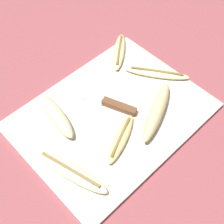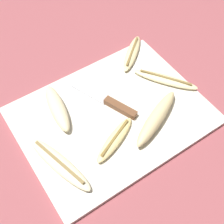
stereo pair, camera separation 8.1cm
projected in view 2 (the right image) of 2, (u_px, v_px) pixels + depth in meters
name	position (u px, v px, depth m)	size (l,w,h in m)	color
ground_plane	(112.00, 117.00, 0.83)	(4.00, 4.00, 0.00)	#93474C
cutting_board	(112.00, 115.00, 0.83)	(0.48, 0.37, 0.01)	silver
knife	(115.00, 105.00, 0.83)	(0.10, 0.21, 0.02)	brown
banana_cream_curved	(57.00, 108.00, 0.81)	(0.07, 0.16, 0.03)	beige
banana_golden_short	(115.00, 139.00, 0.77)	(0.15, 0.09, 0.02)	#EDD689
banana_soft_right	(165.00, 79.00, 0.88)	(0.14, 0.17, 0.02)	beige
banana_mellow_near	(156.00, 118.00, 0.80)	(0.20, 0.12, 0.03)	beige
banana_pale_long	(60.00, 164.00, 0.73)	(0.09, 0.20, 0.02)	beige
banana_ripe_center	(132.00, 53.00, 0.94)	(0.14, 0.12, 0.02)	beige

